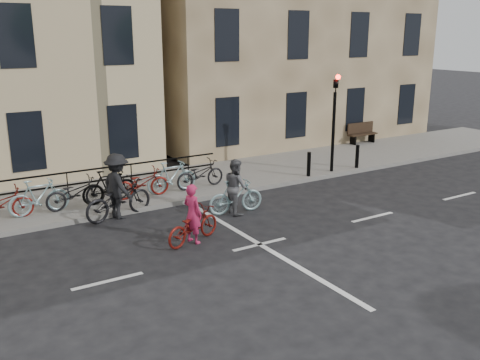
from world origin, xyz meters
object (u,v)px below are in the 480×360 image
cyclist_pink (193,222)px  cyclist_grey (236,191)px  cyclist_dark (118,193)px  bench (361,132)px  traffic_light (334,111)px

cyclist_pink → cyclist_grey: (2.15, 1.40, 0.13)m
cyclist_pink → cyclist_dark: 3.02m
bench → cyclist_dark: (-13.36, -3.83, 0.08)m
bench → cyclist_dark: 13.90m
traffic_light → cyclist_dark: 8.74m
bench → cyclist_dark: bearing=-164.0°
traffic_light → cyclist_pink: size_ratio=2.09×
traffic_light → bench: (4.80, 3.39, -1.78)m
cyclist_grey → cyclist_dark: cyclist_dark is taller
traffic_light → bench: size_ratio=2.44×
cyclist_dark → cyclist_grey: bearing=-128.4°
cyclist_pink → cyclist_dark: (-0.99, 2.85, 0.21)m
cyclist_grey → cyclist_pink: bearing=130.3°
cyclist_pink → traffic_light: bearing=-85.8°
traffic_light → cyclist_pink: (-7.57, -3.29, -1.91)m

